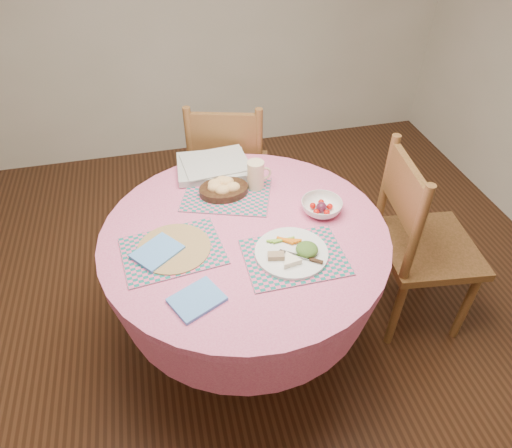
# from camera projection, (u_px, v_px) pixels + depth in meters

# --- Properties ---
(ground) EXTENTS (4.00, 4.00, 0.00)m
(ground) POSITION_uv_depth(u_px,v_px,m) (247.00, 336.00, 2.44)
(ground) COLOR #331C0F
(ground) RESTS_ON ground
(dining_table) EXTENTS (1.24, 1.24, 0.75)m
(dining_table) POSITION_uv_depth(u_px,v_px,m) (245.00, 263.00, 2.08)
(dining_table) COLOR pink
(dining_table) RESTS_ON ground
(chair_right) EXTENTS (0.50, 0.52, 1.01)m
(chair_right) POSITION_uv_depth(u_px,v_px,m) (419.00, 241.00, 2.23)
(chair_right) COLOR brown
(chair_right) RESTS_ON ground
(chair_back) EXTENTS (0.56, 0.54, 0.98)m
(chair_back) POSITION_uv_depth(u_px,v_px,m) (228.00, 170.00, 2.73)
(chair_back) COLOR brown
(chair_back) RESTS_ON ground
(placemat_front) EXTENTS (0.40, 0.30, 0.01)m
(placemat_front) POSITION_uv_depth(u_px,v_px,m) (295.00, 257.00, 1.83)
(placemat_front) COLOR #136B62
(placemat_front) RESTS_ON dining_table
(placemat_left) EXTENTS (0.43, 0.35, 0.01)m
(placemat_left) POSITION_uv_depth(u_px,v_px,m) (173.00, 251.00, 1.85)
(placemat_left) COLOR #136B62
(placemat_left) RESTS_ON dining_table
(placemat_back) EXTENTS (0.48, 0.42, 0.01)m
(placemat_back) POSITION_uv_depth(u_px,v_px,m) (227.00, 194.00, 2.14)
(placemat_back) COLOR #136B62
(placemat_back) RESTS_ON dining_table
(wicker_trivet) EXTENTS (0.30, 0.30, 0.01)m
(wicker_trivet) POSITION_uv_depth(u_px,v_px,m) (174.00, 249.00, 1.86)
(wicker_trivet) COLOR olive
(wicker_trivet) RESTS_ON dining_table
(napkin_near) EXTENTS (0.22, 0.21, 0.01)m
(napkin_near) POSITION_uv_depth(u_px,v_px,m) (197.00, 300.00, 1.66)
(napkin_near) COLOR #5791E0
(napkin_near) RESTS_ON dining_table
(napkin_far) EXTENTS (0.23, 0.22, 0.01)m
(napkin_far) POSITION_uv_depth(u_px,v_px,m) (157.00, 252.00, 1.83)
(napkin_far) COLOR #5791E0
(napkin_far) RESTS_ON placemat_left
(dinner_plate) EXTENTS (0.30, 0.30, 0.05)m
(dinner_plate) POSITION_uv_depth(u_px,v_px,m) (293.00, 252.00, 1.83)
(dinner_plate) COLOR white
(dinner_plate) RESTS_ON placemat_front
(bread_bowl) EXTENTS (0.23, 0.23, 0.08)m
(bread_bowl) POSITION_uv_depth(u_px,v_px,m) (223.00, 187.00, 2.13)
(bread_bowl) COLOR black
(bread_bowl) RESTS_ON placemat_back
(latte_mug) EXTENTS (0.12, 0.08, 0.14)m
(latte_mug) POSITION_uv_depth(u_px,v_px,m) (256.00, 175.00, 2.14)
(latte_mug) COLOR beige
(latte_mug) RESTS_ON placemat_back
(fruit_bowl) EXTENTS (0.22, 0.22, 0.06)m
(fruit_bowl) POSITION_uv_depth(u_px,v_px,m) (321.00, 207.00, 2.03)
(fruit_bowl) COLOR white
(fruit_bowl) RESTS_ON dining_table
(newspaper_stack) EXTENTS (0.37, 0.29, 0.04)m
(newspaper_stack) POSITION_uv_depth(u_px,v_px,m) (213.00, 166.00, 2.29)
(newspaper_stack) COLOR silver
(newspaper_stack) RESTS_ON dining_table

